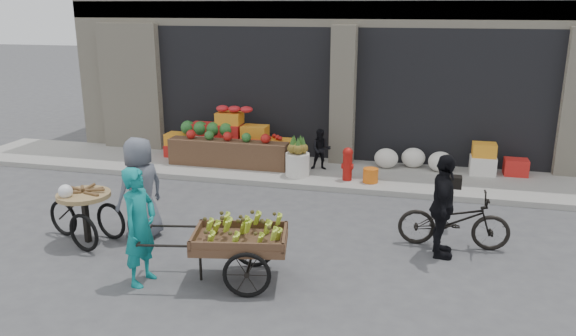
% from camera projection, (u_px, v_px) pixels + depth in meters
% --- Properties ---
extents(ground, '(80.00, 80.00, 0.00)m').
position_uv_depth(ground, '(292.00, 251.00, 8.78)').
color(ground, '#424244').
rests_on(ground, ground).
extents(sidewalk, '(18.00, 2.20, 0.12)m').
position_uv_depth(sidewalk, '(335.00, 174.00, 12.58)').
color(sidewalk, gray).
rests_on(sidewalk, ground).
extents(building, '(14.00, 6.45, 7.00)m').
position_uv_depth(building, '(362.00, 18.00, 15.31)').
color(building, beige).
rests_on(building, ground).
extents(fruit_display, '(3.10, 1.12, 1.24)m').
position_uv_depth(fruit_display, '(234.00, 139.00, 13.25)').
color(fruit_display, red).
rests_on(fruit_display, sidewalk).
extents(pineapple_bin, '(0.52, 0.52, 0.50)m').
position_uv_depth(pineapple_bin, '(297.00, 164.00, 12.20)').
color(pineapple_bin, silver).
rests_on(pineapple_bin, sidewalk).
extents(fire_hydrant, '(0.22, 0.22, 0.71)m').
position_uv_depth(fire_hydrant, '(348.00, 163.00, 11.86)').
color(fire_hydrant, '#A5140F').
rests_on(fire_hydrant, sidewalk).
extents(orange_bucket, '(0.32, 0.32, 0.30)m').
position_uv_depth(orange_bucket, '(371.00, 175.00, 11.76)').
color(orange_bucket, orange).
rests_on(orange_bucket, sidewalk).
extents(right_bay_goods, '(3.35, 0.60, 0.70)m').
position_uv_depth(right_bay_goods, '(456.00, 160.00, 12.43)').
color(right_bay_goods, silver).
rests_on(right_bay_goods, sidewalk).
extents(seated_person, '(0.51, 0.43, 0.93)m').
position_uv_depth(seated_person, '(321.00, 149.00, 12.60)').
color(seated_person, black).
rests_on(seated_person, sidewalk).
extents(banana_cart, '(2.30, 1.27, 0.91)m').
position_uv_depth(banana_cart, '(237.00, 237.00, 7.66)').
color(banana_cart, brown).
rests_on(banana_cart, ground).
extents(vendor_woman, '(0.47, 0.65, 1.66)m').
position_uv_depth(vendor_woman, '(140.00, 226.00, 7.58)').
color(vendor_woman, '#108282').
rests_on(vendor_woman, ground).
extents(tricycle_cart, '(1.46, 1.03, 0.95)m').
position_uv_depth(tricycle_cart, '(85.00, 209.00, 8.98)').
color(tricycle_cart, '#9E7F51').
rests_on(tricycle_cart, ground).
extents(vendor_grey, '(0.86, 0.99, 1.70)m').
position_uv_depth(vendor_grey, '(141.00, 188.00, 9.09)').
color(vendor_grey, slate).
rests_on(vendor_grey, ground).
extents(bicycle, '(1.73, 0.65, 0.90)m').
position_uv_depth(bicycle, '(454.00, 220.00, 8.83)').
color(bicycle, black).
rests_on(bicycle, ground).
extents(cyclist, '(0.42, 0.95, 1.61)m').
position_uv_depth(cyclist, '(443.00, 206.00, 8.41)').
color(cyclist, black).
rests_on(cyclist, ground).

